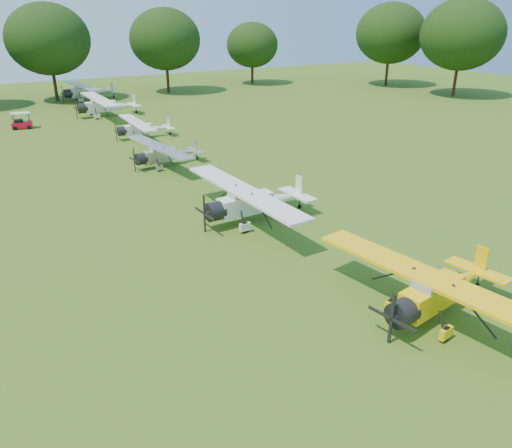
{
  "coord_description": "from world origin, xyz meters",
  "views": [
    {
      "loc": [
        -13.85,
        -19.11,
        11.75
      ],
      "look_at": [
        -1.73,
        1.71,
        1.4
      ],
      "focal_mm": 35.0,
      "sensor_mm": 36.0,
      "label": 1
    }
  ],
  "objects_px": {
    "aircraft_4": "(165,153)",
    "aircraft_7": "(87,90)",
    "aircraft_5": "(142,127)",
    "golf_cart": "(21,123)",
    "aircraft_3": "(253,200)",
    "aircraft_2": "(439,288)",
    "aircraft_6": "(105,105)"
  },
  "relations": [
    {
      "from": "aircraft_4",
      "to": "aircraft_7",
      "type": "relative_size",
      "value": 0.79
    },
    {
      "from": "aircraft_3",
      "to": "aircraft_2",
      "type": "bearing_deg",
      "value": -85.65
    },
    {
      "from": "aircraft_7",
      "to": "golf_cart",
      "type": "height_order",
      "value": "aircraft_7"
    },
    {
      "from": "aircraft_5",
      "to": "aircraft_7",
      "type": "height_order",
      "value": "aircraft_7"
    },
    {
      "from": "aircraft_2",
      "to": "aircraft_3",
      "type": "height_order",
      "value": "aircraft_3"
    },
    {
      "from": "aircraft_3",
      "to": "aircraft_5",
      "type": "height_order",
      "value": "aircraft_3"
    },
    {
      "from": "aircraft_5",
      "to": "aircraft_4",
      "type": "bearing_deg",
      "value": -96.92
    },
    {
      "from": "aircraft_2",
      "to": "aircraft_5",
      "type": "height_order",
      "value": "aircraft_2"
    },
    {
      "from": "aircraft_2",
      "to": "aircraft_3",
      "type": "xyz_separation_m",
      "value": [
        -1.52,
        12.7,
        0.06
      ]
    },
    {
      "from": "aircraft_3",
      "to": "aircraft_6",
      "type": "bearing_deg",
      "value": 86.18
    },
    {
      "from": "aircraft_2",
      "to": "aircraft_4",
      "type": "height_order",
      "value": "aircraft_2"
    },
    {
      "from": "aircraft_4",
      "to": "aircraft_7",
      "type": "xyz_separation_m",
      "value": [
        2.09,
        36.06,
        0.28
      ]
    },
    {
      "from": "aircraft_2",
      "to": "aircraft_3",
      "type": "bearing_deg",
      "value": 87.87
    },
    {
      "from": "aircraft_4",
      "to": "aircraft_6",
      "type": "distance_m",
      "value": 23.39
    },
    {
      "from": "aircraft_5",
      "to": "golf_cart",
      "type": "height_order",
      "value": "aircraft_5"
    },
    {
      "from": "aircraft_4",
      "to": "golf_cart",
      "type": "relative_size",
      "value": 4.36
    },
    {
      "from": "aircraft_3",
      "to": "aircraft_4",
      "type": "height_order",
      "value": "aircraft_3"
    },
    {
      "from": "aircraft_3",
      "to": "golf_cart",
      "type": "height_order",
      "value": "aircraft_3"
    },
    {
      "from": "aircraft_6",
      "to": "aircraft_7",
      "type": "bearing_deg",
      "value": 85.83
    },
    {
      "from": "aircraft_3",
      "to": "aircraft_7",
      "type": "relative_size",
      "value": 0.95
    },
    {
      "from": "aircraft_2",
      "to": "aircraft_6",
      "type": "bearing_deg",
      "value": 81.8
    },
    {
      "from": "aircraft_7",
      "to": "aircraft_4",
      "type": "bearing_deg",
      "value": -98.74
    },
    {
      "from": "aircraft_4",
      "to": "aircraft_5",
      "type": "height_order",
      "value": "aircraft_4"
    },
    {
      "from": "aircraft_3",
      "to": "aircraft_7",
      "type": "bearing_deg",
      "value": 85.58
    },
    {
      "from": "aircraft_6",
      "to": "aircraft_7",
      "type": "xyz_separation_m",
      "value": [
        0.81,
        12.71,
        0.0
      ]
    },
    {
      "from": "aircraft_2",
      "to": "golf_cart",
      "type": "relative_size",
      "value": 5.03
    },
    {
      "from": "aircraft_2",
      "to": "aircraft_6",
      "type": "relative_size",
      "value": 0.92
    },
    {
      "from": "aircraft_5",
      "to": "golf_cart",
      "type": "distance_m",
      "value": 14.55
    },
    {
      "from": "golf_cart",
      "to": "aircraft_4",
      "type": "bearing_deg",
      "value": -57.65
    },
    {
      "from": "aircraft_4",
      "to": "golf_cart",
      "type": "xyz_separation_m",
      "value": [
        -8.41,
        20.96,
        -0.52
      ]
    },
    {
      "from": "aircraft_7",
      "to": "aircraft_2",
      "type": "bearing_deg",
      "value": -95.56
    },
    {
      "from": "aircraft_3",
      "to": "aircraft_6",
      "type": "distance_m",
      "value": 36.98
    }
  ]
}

